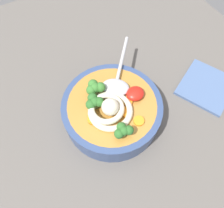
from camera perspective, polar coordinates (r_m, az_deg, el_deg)
name	(u,v)px	position (r cm, az deg, el deg)	size (l,w,h in cm)	color
table_slab	(98,117)	(52.09, -3.73, -3.50)	(101.36, 101.36, 3.43)	#5B5651
soup_bowl	(112,110)	(47.39, 0.00, -1.70)	(21.56, 21.56, 5.98)	#334775
noodle_pile	(109,109)	(42.82, -0.70, -1.41)	(10.12, 9.92, 4.07)	beige
soup_spoon	(117,82)	(46.87, 1.26, 5.89)	(13.99, 15.09, 1.60)	#B7B7BC
chili_sauce_dollop	(135,94)	(45.39, 6.21, 2.79)	(3.91, 3.52, 1.76)	red
broccoli_floret_center	(95,88)	(44.67, -4.58, 4.41)	(4.18, 3.59, 3.30)	#7A9E60
broccoli_floret_beside_noodles	(123,130)	(40.37, 3.08, -7.04)	(3.68, 3.17, 2.91)	#7A9E60
broccoli_floret_right	(95,102)	(42.98, -4.63, 0.63)	(4.01, 3.45, 3.17)	#7A9E60
carrot_slice_near_spoon	(126,112)	(43.68, 3.77, -2.20)	(2.29, 2.29, 0.62)	orange
carrot_slice_rear	(139,121)	(43.13, 7.17, -4.49)	(2.18, 2.18, 0.53)	orange
carrot_slice_left	(93,119)	(42.99, -5.10, -4.14)	(2.23, 2.23, 0.72)	orange
carrot_slice_extra_a	(127,102)	(44.89, 4.06, 0.62)	(2.18, 2.18, 0.60)	orange
folded_napkin	(206,86)	(58.92, 23.80, 4.39)	(12.83, 11.81, 0.80)	#4C6693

